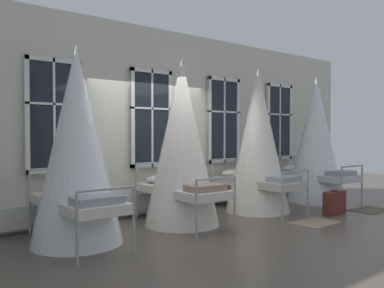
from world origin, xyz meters
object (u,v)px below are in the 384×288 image
(cot_second, at_px, (77,148))
(cot_fourth, at_px, (258,142))
(cot_third, at_px, (182,144))
(cot_fifth, at_px, (316,141))
(suitcase_dark, at_px, (335,203))

(cot_second, xyz_separation_m, cot_fourth, (3.75, 0.07, 0.02))
(cot_third, height_order, cot_fifth, cot_fifth)
(cot_fourth, distance_m, cot_fifth, 1.88)
(cot_fourth, xyz_separation_m, suitcase_dark, (0.94, -1.12, -1.15))
(cot_fourth, bearing_deg, cot_second, 89.60)
(cot_third, distance_m, suitcase_dark, 3.25)
(cot_third, xyz_separation_m, suitcase_dark, (2.83, -1.10, -1.14))
(cot_second, bearing_deg, cot_third, -89.00)
(cot_fourth, bearing_deg, suitcase_dark, -141.46)
(cot_second, relative_size, suitcase_dark, 4.82)
(cot_second, xyz_separation_m, cot_fifth, (5.64, 0.04, 0.02))
(cot_fifth, distance_m, suitcase_dark, 1.84)
(cot_fifth, height_order, suitcase_dark, cot_fifth)
(cot_second, xyz_separation_m, suitcase_dark, (4.70, -1.05, -1.13))
(cot_second, height_order, suitcase_dark, cot_second)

